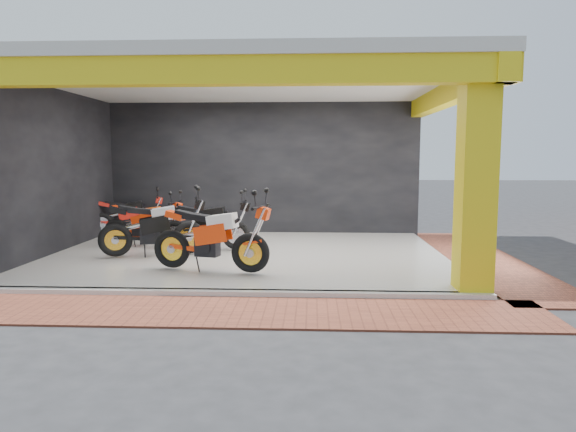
# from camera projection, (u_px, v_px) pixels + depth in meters

# --- Properties ---
(ground) EXTENTS (80.00, 80.00, 0.00)m
(ground) POSITION_uv_depth(u_px,v_px,m) (233.00, 280.00, 8.69)
(ground) COLOR #2D2D30
(ground) RESTS_ON ground
(showroom_floor) EXTENTS (8.00, 6.00, 0.10)m
(showroom_floor) POSITION_uv_depth(u_px,v_px,m) (248.00, 255.00, 10.67)
(showroom_floor) COLOR white
(showroom_floor) RESTS_ON ground
(showroom_ceiling) EXTENTS (8.40, 6.40, 0.20)m
(showroom_ceiling) POSITION_uv_depth(u_px,v_px,m) (246.00, 81.00, 10.26)
(showroom_ceiling) COLOR beige
(showroom_ceiling) RESTS_ON corner_column
(back_wall) EXTENTS (8.20, 0.20, 3.50)m
(back_wall) POSITION_uv_depth(u_px,v_px,m) (262.00, 170.00, 13.55)
(back_wall) COLOR black
(back_wall) RESTS_ON ground
(left_wall) EXTENTS (0.20, 6.20, 3.50)m
(left_wall) POSITION_uv_depth(u_px,v_px,m) (51.00, 173.00, 10.67)
(left_wall) COLOR black
(left_wall) RESTS_ON ground
(corner_column) EXTENTS (0.50, 0.50, 3.50)m
(corner_column) POSITION_uv_depth(u_px,v_px,m) (476.00, 179.00, 7.57)
(corner_column) COLOR gold
(corner_column) RESTS_ON ground
(header_beam_front) EXTENTS (8.40, 0.30, 0.40)m
(header_beam_front) POSITION_uv_depth(u_px,v_px,m) (220.00, 71.00, 7.32)
(header_beam_front) COLOR gold
(header_beam_front) RESTS_ON corner_column
(header_beam_right) EXTENTS (0.30, 6.40, 0.40)m
(header_beam_right) POSITION_uv_depth(u_px,v_px,m) (448.00, 95.00, 10.11)
(header_beam_right) COLOR gold
(header_beam_right) RESTS_ON corner_column
(floor_kerb) EXTENTS (8.00, 0.20, 0.10)m
(floor_kerb) POSITION_uv_depth(u_px,v_px,m) (223.00, 293.00, 7.67)
(floor_kerb) COLOR white
(floor_kerb) RESTS_ON ground
(paver_front) EXTENTS (9.00, 1.40, 0.03)m
(paver_front) POSITION_uv_depth(u_px,v_px,m) (213.00, 311.00, 6.90)
(paver_front) COLOR brown
(paver_front) RESTS_ON ground
(paver_right) EXTENTS (1.40, 7.00, 0.03)m
(paver_right) POSITION_uv_depth(u_px,v_px,m) (482.00, 259.00, 10.44)
(paver_right) COLOR brown
(paver_right) RESTS_ON ground
(moto_hero) EXTENTS (2.41, 1.33, 1.39)m
(moto_hero) POSITION_uv_depth(u_px,v_px,m) (250.00, 234.00, 8.65)
(moto_hero) COLOR #FA3A0A
(moto_hero) RESTS_ON showroom_floor
(moto_row_a) EXTENTS (2.35, 1.41, 1.35)m
(moto_row_a) POSITION_uv_depth(u_px,v_px,m) (189.00, 222.00, 10.40)
(moto_row_a) COLOR black
(moto_row_a) RESTS_ON showroom_floor
(moto_row_b) EXTENTS (2.05, 0.77, 1.25)m
(moto_row_b) POSITION_uv_depth(u_px,v_px,m) (236.00, 221.00, 10.88)
(moto_row_b) COLOR black
(moto_row_b) RESTS_ON showroom_floor
(moto_row_c) EXTENTS (2.04, 0.99, 1.20)m
(moto_row_c) POSITION_uv_depth(u_px,v_px,m) (169.00, 220.00, 11.28)
(moto_row_c) COLOR red
(moto_row_c) RESTS_ON showroom_floor
(moto_row_d) EXTENTS (2.02, 1.23, 1.16)m
(moto_row_d) POSITION_uv_depth(u_px,v_px,m) (152.00, 212.00, 13.21)
(moto_row_d) COLOR red
(moto_row_d) RESTS_ON showroom_floor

